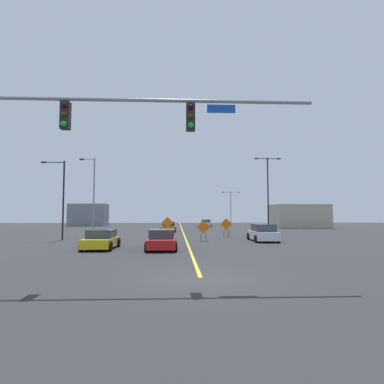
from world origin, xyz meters
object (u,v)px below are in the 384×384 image
object	(u,v)px
car_yellow_near	(101,240)
street_lamp_near_right	(93,193)
construction_sign_right_shoulder	(203,228)
car_orange_far	(169,227)
street_lamp_mid_left	(268,189)
traffic_signal_assembly	(65,131)
car_red_mid	(162,240)
car_white_passing	(263,233)
street_lamp_near_left	(61,195)
car_silver_approaching	(206,223)
street_lamp_mid_right	(231,205)
construction_sign_left_lane	(226,225)
construction_sign_median_far	(167,224)

from	to	relation	value
car_yellow_near	street_lamp_near_right	bearing A→B (deg)	106.47
street_lamp_near_right	car_yellow_near	distance (m)	14.31
construction_sign_right_shoulder	car_orange_far	xyz separation A→B (m)	(-3.47, 15.86, -0.50)
street_lamp_mid_left	traffic_signal_assembly	bearing A→B (deg)	-119.28
car_red_mid	car_white_passing	distance (m)	10.83
street_lamp_near_left	car_silver_approaching	xyz separation A→B (m)	(16.28, 32.12, -3.47)
car_yellow_near	car_silver_approaching	xyz separation A→B (m)	(10.75, 40.27, 0.02)
street_lamp_near_right	construction_sign_right_shoulder	xyz separation A→B (m)	(11.45, -6.69, -3.52)
street_lamp_near_left	construction_sign_right_shoulder	world-z (taller)	street_lamp_near_left
street_lamp_near_left	construction_sign_right_shoulder	bearing A→B (deg)	-7.33
street_lamp_near_left	car_orange_far	world-z (taller)	street_lamp_near_left
car_white_passing	street_lamp_mid_right	bearing A→B (deg)	84.59
construction_sign_left_lane	car_red_mid	world-z (taller)	construction_sign_left_lane
construction_sign_left_lane	car_red_mid	distance (m)	14.29
car_yellow_near	car_red_mid	xyz separation A→B (m)	(4.14, -0.57, 0.00)
construction_sign_right_shoulder	car_yellow_near	xyz separation A→B (m)	(-7.55, -6.48, -0.51)
construction_sign_right_shoulder	construction_sign_median_far	distance (m)	8.19
traffic_signal_assembly	car_yellow_near	world-z (taller)	traffic_signal_assembly
street_lamp_mid_right	construction_sign_right_shoulder	size ratio (longest dim) A/B	3.92
street_lamp_near_right	street_lamp_near_left	distance (m)	5.29
street_lamp_near_right	construction_sign_right_shoulder	distance (m)	13.72
construction_sign_left_lane	car_yellow_near	size ratio (longest dim) A/B	0.48
street_lamp_near_left	car_red_mid	bearing A→B (deg)	-42.10
construction_sign_left_lane	construction_sign_right_shoulder	world-z (taller)	construction_sign_left_lane
traffic_signal_assembly	construction_sign_median_far	world-z (taller)	traffic_signal_assembly
construction_sign_left_lane	street_lamp_near_right	bearing A→B (deg)	176.27
street_lamp_mid_right	construction_sign_left_lane	world-z (taller)	street_lamp_mid_right
car_orange_far	construction_sign_right_shoulder	bearing A→B (deg)	-77.67
street_lamp_near_left	car_white_passing	distance (m)	18.72
construction_sign_right_shoulder	car_orange_far	distance (m)	16.24
street_lamp_near_right	car_red_mid	world-z (taller)	street_lamp_near_right
street_lamp_near_right	car_silver_approaching	size ratio (longest dim) A/B	1.89
street_lamp_near_left	construction_sign_left_lane	distance (m)	16.74
construction_sign_left_lane	car_yellow_near	world-z (taller)	construction_sign_left_lane
construction_sign_median_far	street_lamp_near_right	bearing A→B (deg)	-174.63
street_lamp_mid_right	construction_sign_right_shoulder	xyz separation A→B (m)	(-8.99, -39.39, -3.19)
street_lamp_near_right	construction_sign_median_far	size ratio (longest dim) A/B	4.05
construction_sign_right_shoulder	car_red_mid	xyz separation A→B (m)	(-3.41, -7.05, -0.50)
street_lamp_mid_right	construction_sign_median_far	size ratio (longest dim) A/B	3.41
car_yellow_near	car_silver_approaching	distance (m)	41.69
car_orange_far	car_red_mid	bearing A→B (deg)	-89.86
street_lamp_near_left	car_white_passing	size ratio (longest dim) A/B	1.60
construction_sign_right_shoulder	car_yellow_near	distance (m)	9.96
street_lamp_near_right	construction_sign_left_lane	distance (m)	14.78
construction_sign_right_shoulder	car_silver_approaching	world-z (taller)	construction_sign_right_shoulder
construction_sign_median_far	car_red_mid	distance (m)	14.51
street_lamp_mid_right	street_lamp_mid_left	world-z (taller)	street_lamp_mid_left
car_orange_far	car_silver_approaching	distance (m)	19.13
construction_sign_left_lane	construction_sign_median_far	bearing A→B (deg)	164.97
construction_sign_right_shoulder	car_white_passing	world-z (taller)	construction_sign_right_shoulder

